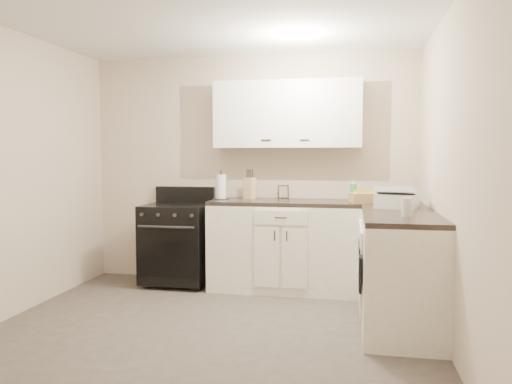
% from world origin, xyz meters
% --- Properties ---
extents(floor, '(3.60, 3.60, 0.00)m').
position_xyz_m(floor, '(0.00, 0.00, 0.00)').
color(floor, '#473F38').
rests_on(floor, ground).
extents(ceiling, '(3.60, 3.60, 0.00)m').
position_xyz_m(ceiling, '(0.00, 0.00, 2.50)').
color(ceiling, white).
rests_on(ceiling, wall_back).
extents(wall_back, '(3.60, 0.00, 3.60)m').
position_xyz_m(wall_back, '(0.00, 1.80, 1.25)').
color(wall_back, beige).
rests_on(wall_back, ground).
extents(wall_right, '(0.00, 3.60, 3.60)m').
position_xyz_m(wall_right, '(1.80, 0.00, 1.25)').
color(wall_right, beige).
rests_on(wall_right, ground).
extents(wall_front, '(3.60, 0.00, 3.60)m').
position_xyz_m(wall_front, '(0.00, -1.80, 1.25)').
color(wall_front, beige).
rests_on(wall_front, ground).
extents(base_cabinets_back, '(1.55, 0.60, 0.90)m').
position_xyz_m(base_cabinets_back, '(0.43, 1.50, 0.45)').
color(base_cabinets_back, white).
rests_on(base_cabinets_back, floor).
extents(base_cabinets_right, '(0.60, 1.90, 0.90)m').
position_xyz_m(base_cabinets_right, '(1.50, 0.85, 0.45)').
color(base_cabinets_right, white).
rests_on(base_cabinets_right, floor).
extents(countertop_back, '(1.55, 0.60, 0.04)m').
position_xyz_m(countertop_back, '(0.43, 1.50, 0.92)').
color(countertop_back, black).
rests_on(countertop_back, base_cabinets_back).
extents(countertop_right, '(0.60, 1.90, 0.04)m').
position_xyz_m(countertop_right, '(1.50, 0.85, 0.92)').
color(countertop_right, black).
rests_on(countertop_right, base_cabinets_right).
extents(upper_cabinets, '(1.55, 0.30, 0.70)m').
position_xyz_m(upper_cabinets, '(0.43, 1.65, 1.84)').
color(upper_cabinets, white).
rests_on(upper_cabinets, wall_back).
extents(stove, '(0.69, 0.59, 0.83)m').
position_xyz_m(stove, '(-0.76, 1.48, 0.46)').
color(stove, black).
rests_on(stove, floor).
extents(knife_block, '(0.13, 0.13, 0.23)m').
position_xyz_m(knife_block, '(0.02, 1.63, 1.05)').
color(knife_block, '#D4BA82').
rests_on(knife_block, countertop_back).
extents(paper_towel, '(0.12, 0.12, 0.26)m').
position_xyz_m(paper_towel, '(-0.27, 1.52, 1.07)').
color(paper_towel, white).
rests_on(paper_towel, countertop_back).
extents(soap_bottle, '(0.08, 0.08, 0.18)m').
position_xyz_m(soap_bottle, '(1.12, 1.45, 1.03)').
color(soap_bottle, green).
rests_on(soap_bottle, countertop_back).
extents(picture_frame, '(0.12, 0.07, 0.14)m').
position_xyz_m(picture_frame, '(0.37, 1.76, 1.01)').
color(picture_frame, black).
rests_on(picture_frame, countertop_back).
extents(wicker_basket, '(0.33, 0.27, 0.10)m').
position_xyz_m(wicker_basket, '(1.24, 1.42, 0.99)').
color(wicker_basket, tan).
rests_on(wicker_basket, countertop_right).
extents(countertop_grill, '(0.42, 0.41, 0.12)m').
position_xyz_m(countertop_grill, '(1.50, 0.96, 1.00)').
color(countertop_grill, white).
rests_on(countertop_grill, countertop_right).
extents(glass_jar, '(0.11, 0.11, 0.14)m').
position_xyz_m(glass_jar, '(1.52, 0.33, 1.01)').
color(glass_jar, silver).
rests_on(glass_jar, countertop_right).
extents(oven_mitt_near, '(0.02, 0.16, 0.28)m').
position_xyz_m(oven_mitt_near, '(1.18, 0.25, 0.50)').
color(oven_mitt_near, black).
rests_on(oven_mitt_near, base_cabinets_right).
extents(oven_mitt_far, '(0.02, 0.15, 0.25)m').
position_xyz_m(oven_mitt_far, '(1.18, 0.42, 0.53)').
color(oven_mitt_far, black).
rests_on(oven_mitt_far, base_cabinets_right).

